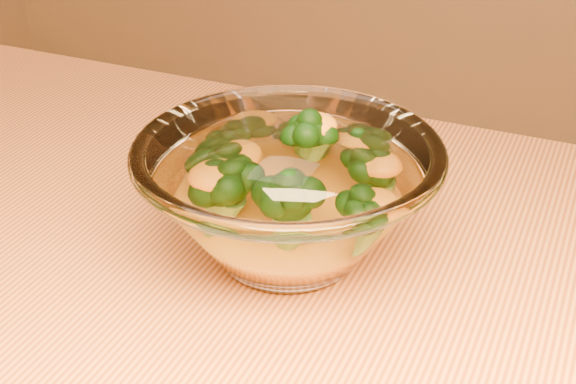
# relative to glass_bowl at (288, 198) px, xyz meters

# --- Properties ---
(glass_bowl) EXTENTS (0.22, 0.22, 0.10)m
(glass_bowl) POSITION_rel_glass_bowl_xyz_m (0.00, 0.00, 0.00)
(glass_bowl) COLOR white
(glass_bowl) RESTS_ON table
(cheese_sauce) EXTENTS (0.12, 0.12, 0.03)m
(cheese_sauce) POSITION_rel_glass_bowl_xyz_m (0.00, -0.00, -0.02)
(cheese_sauce) COLOR #FFA115
(cheese_sauce) RESTS_ON glass_bowl
(broccoli_heap) EXTENTS (0.16, 0.14, 0.08)m
(broccoli_heap) POSITION_rel_glass_bowl_xyz_m (-0.00, 0.01, 0.01)
(broccoli_heap) COLOR black
(broccoli_heap) RESTS_ON cheese_sauce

